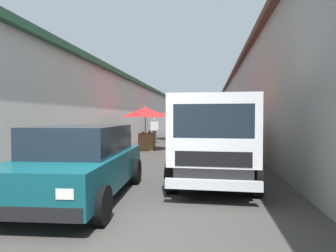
{
  "coord_description": "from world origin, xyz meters",
  "views": [
    {
      "loc": [
        -3.53,
        -1.49,
        1.62
      ],
      "look_at": [
        12.48,
        0.84,
        1.13
      ],
      "focal_mm": 30.14,
      "sensor_mm": 36.0,
      "label": 1
    }
  ],
  "objects_px": {
    "fruit_stall_near_left": "(215,113)",
    "vendor_in_shade": "(154,129)",
    "fruit_stall_far_left": "(213,117)",
    "fruit_stall_far_right": "(146,117)",
    "hatchback_car": "(81,161)",
    "delivery_truck": "(213,142)",
    "fruit_stall_mid_lane": "(219,118)",
    "vendor_by_crates": "(194,131)",
    "fruit_stall_near_right": "(171,116)"
  },
  "relations": [
    {
      "from": "fruit_stall_near_left",
      "to": "delivery_truck",
      "type": "height_order",
      "value": "fruit_stall_near_left"
    },
    {
      "from": "hatchback_car",
      "to": "fruit_stall_far_right",
      "type": "bearing_deg",
      "value": 3.58
    },
    {
      "from": "fruit_stall_mid_lane",
      "to": "vendor_in_shade",
      "type": "distance_m",
      "value": 8.62
    },
    {
      "from": "fruit_stall_mid_lane",
      "to": "vendor_by_crates",
      "type": "distance_m",
      "value": 5.43
    },
    {
      "from": "hatchback_car",
      "to": "vendor_in_shade",
      "type": "height_order",
      "value": "vendor_in_shade"
    },
    {
      "from": "delivery_truck",
      "to": "fruit_stall_far_left",
      "type": "bearing_deg",
      "value": -0.75
    },
    {
      "from": "delivery_truck",
      "to": "vendor_by_crates",
      "type": "bearing_deg",
      "value": 5.95
    },
    {
      "from": "hatchback_car",
      "to": "vendor_in_shade",
      "type": "xyz_separation_m",
      "value": [
        12.35,
        0.9,
        0.17
      ]
    },
    {
      "from": "hatchback_car",
      "to": "fruit_stall_near_right",
      "type": "bearing_deg",
      "value": 0.65
    },
    {
      "from": "fruit_stall_far_left",
      "to": "vendor_by_crates",
      "type": "bearing_deg",
      "value": 28.31
    },
    {
      "from": "fruit_stall_near_left",
      "to": "delivery_truck",
      "type": "bearing_deg",
      "value": 178.66
    },
    {
      "from": "hatchback_car",
      "to": "delivery_truck",
      "type": "relative_size",
      "value": 0.81
    },
    {
      "from": "delivery_truck",
      "to": "vendor_in_shade",
      "type": "bearing_deg",
      "value": 17.82
    },
    {
      "from": "vendor_by_crates",
      "to": "fruit_stall_far_left",
      "type": "bearing_deg",
      "value": -151.69
    },
    {
      "from": "fruit_stall_near_left",
      "to": "hatchback_car",
      "type": "bearing_deg",
      "value": 170.22
    },
    {
      "from": "fruit_stall_far_right",
      "to": "fruit_stall_near_right",
      "type": "xyz_separation_m",
      "value": [
        6.97,
        -0.34,
        0.07
      ]
    },
    {
      "from": "fruit_stall_near_left",
      "to": "fruit_stall_near_right",
      "type": "bearing_deg",
      "value": 127.98
    },
    {
      "from": "delivery_truck",
      "to": "vendor_in_shade",
      "type": "distance_m",
      "value": 11.6
    },
    {
      "from": "fruit_stall_near_left",
      "to": "fruit_stall_far_right",
      "type": "bearing_deg",
      "value": 159.51
    },
    {
      "from": "fruit_stall_far_right",
      "to": "fruit_stall_near_right",
      "type": "height_order",
      "value": "fruit_stall_near_right"
    },
    {
      "from": "vendor_by_crates",
      "to": "fruit_stall_near_right",
      "type": "bearing_deg",
      "value": 20.35
    },
    {
      "from": "fruit_stall_far_left",
      "to": "fruit_stall_near_right",
      "type": "bearing_deg",
      "value": 22.51
    },
    {
      "from": "fruit_stall_near_left",
      "to": "fruit_stall_mid_lane",
      "type": "bearing_deg",
      "value": 179.35
    },
    {
      "from": "fruit_stall_far_left",
      "to": "delivery_truck",
      "type": "distance_m",
      "value": 6.79
    },
    {
      "from": "delivery_truck",
      "to": "vendor_by_crates",
      "type": "xyz_separation_m",
      "value": [
        8.58,
        0.89,
        -0.16
      ]
    },
    {
      "from": "fruit_stall_far_left",
      "to": "hatchback_car",
      "type": "bearing_deg",
      "value": 161.27
    },
    {
      "from": "fruit_stall_near_left",
      "to": "fruit_stall_mid_lane",
      "type": "distance_m",
      "value": 12.96
    },
    {
      "from": "vendor_by_crates",
      "to": "vendor_in_shade",
      "type": "xyz_separation_m",
      "value": [
        2.46,
        2.65,
        0.02
      ]
    },
    {
      "from": "fruit_stall_near_left",
      "to": "vendor_in_shade",
      "type": "height_order",
      "value": "fruit_stall_near_left"
    },
    {
      "from": "fruit_stall_near_right",
      "to": "delivery_truck",
      "type": "bearing_deg",
      "value": -168.43
    },
    {
      "from": "fruit_stall_far_right",
      "to": "delivery_truck",
      "type": "height_order",
      "value": "fruit_stall_far_right"
    },
    {
      "from": "fruit_stall_near_left",
      "to": "vendor_in_shade",
      "type": "bearing_deg",
      "value": 143.09
    },
    {
      "from": "delivery_truck",
      "to": "fruit_stall_mid_lane",
      "type": "bearing_deg",
      "value": -4.04
    },
    {
      "from": "vendor_by_crates",
      "to": "hatchback_car",
      "type": "bearing_deg",
      "value": 169.95
    },
    {
      "from": "fruit_stall_far_left",
      "to": "vendor_by_crates",
      "type": "distance_m",
      "value": 2.21
    },
    {
      "from": "fruit_stall_far_left",
      "to": "hatchback_car",
      "type": "height_order",
      "value": "fruit_stall_far_left"
    },
    {
      "from": "fruit_stall_near_left",
      "to": "fruit_stall_near_right",
      "type": "relative_size",
      "value": 1.15
    },
    {
      "from": "fruit_stall_far_left",
      "to": "fruit_stall_far_right",
      "type": "xyz_separation_m",
      "value": [
        0.05,
        3.24,
        0.0
      ]
    },
    {
      "from": "vendor_by_crates",
      "to": "vendor_in_shade",
      "type": "height_order",
      "value": "vendor_in_shade"
    },
    {
      "from": "vendor_in_shade",
      "to": "fruit_stall_far_left",
      "type": "bearing_deg",
      "value": -139.65
    },
    {
      "from": "hatchback_car",
      "to": "delivery_truck",
      "type": "xyz_separation_m",
      "value": [
        1.31,
        -2.65,
        0.3
      ]
    },
    {
      "from": "fruit_stall_far_left",
      "to": "vendor_by_crates",
      "type": "relative_size",
      "value": 1.5
    },
    {
      "from": "delivery_truck",
      "to": "hatchback_car",
      "type": "bearing_deg",
      "value": 116.39
    },
    {
      "from": "vendor_by_crates",
      "to": "fruit_stall_near_left",
      "type": "bearing_deg",
      "value": -9.43
    },
    {
      "from": "fruit_stall_mid_lane",
      "to": "fruit_stall_far_right",
      "type": "xyz_separation_m",
      "value": [
        3.48,
        3.39,
        0.05
      ]
    },
    {
      "from": "hatchback_car",
      "to": "delivery_truck",
      "type": "height_order",
      "value": "delivery_truck"
    },
    {
      "from": "fruit_stall_far_left",
      "to": "vendor_in_shade",
      "type": "xyz_separation_m",
      "value": [
        4.28,
        3.64,
        -0.75
      ]
    },
    {
      "from": "fruit_stall_mid_lane",
      "to": "fruit_stall_near_right",
      "type": "height_order",
      "value": "fruit_stall_near_right"
    },
    {
      "from": "fruit_stall_far_right",
      "to": "delivery_truck",
      "type": "relative_size",
      "value": 0.48
    },
    {
      "from": "fruit_stall_mid_lane",
      "to": "fruit_stall_far_right",
      "type": "relative_size",
      "value": 0.98
    }
  ]
}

